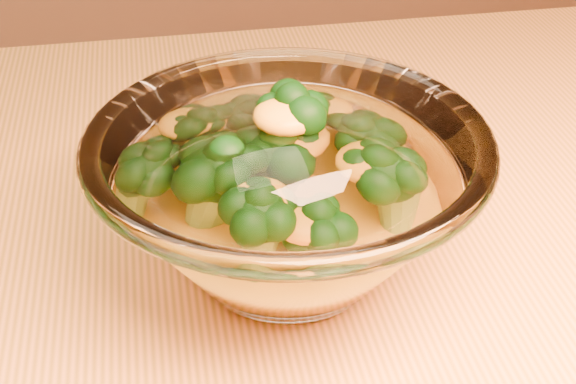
% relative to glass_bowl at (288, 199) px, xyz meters
% --- Properties ---
extents(glass_bowl, '(0.24, 0.24, 0.11)m').
position_rel_glass_bowl_xyz_m(glass_bowl, '(0.00, 0.00, 0.00)').
color(glass_bowl, white).
rests_on(glass_bowl, table).
extents(cheese_sauce, '(0.13, 0.13, 0.04)m').
position_rel_glass_bowl_xyz_m(cheese_sauce, '(0.00, 0.00, -0.02)').
color(cheese_sauce, '#EDAD13').
rests_on(cheese_sauce, glass_bowl).
extents(broccoli_heap, '(0.17, 0.14, 0.08)m').
position_rel_glass_bowl_xyz_m(broccoli_heap, '(-0.00, 0.01, 0.01)').
color(broccoli_heap, black).
rests_on(broccoli_heap, cheese_sauce).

